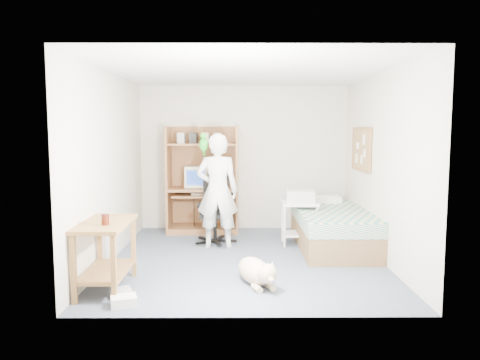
{
  "coord_description": "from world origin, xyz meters",
  "views": [
    {
      "loc": [
        -0.12,
        -6.2,
        1.75
      ],
      "look_at": [
        -0.08,
        0.25,
        1.05
      ],
      "focal_mm": 35.0,
      "sensor_mm": 36.0,
      "label": 1
    }
  ],
  "objects_px": {
    "computer_hutch": "(203,184)",
    "bed": "(332,228)",
    "person": "(217,191)",
    "side_desk": "(106,245)",
    "dog": "(256,271)",
    "printer_cart": "(299,216)",
    "office_chair": "(215,219)"
  },
  "relations": [
    {
      "from": "computer_hutch",
      "to": "bed",
      "type": "xyz_separation_m",
      "value": [
        2.0,
        -1.12,
        -0.53
      ]
    },
    {
      "from": "person",
      "to": "side_desk",
      "type": "bearing_deg",
      "value": 60.12
    },
    {
      "from": "computer_hutch",
      "to": "dog",
      "type": "relative_size",
      "value": 1.99
    },
    {
      "from": "side_desk",
      "to": "printer_cart",
      "type": "height_order",
      "value": "side_desk"
    },
    {
      "from": "side_desk",
      "to": "dog",
      "type": "xyz_separation_m",
      "value": [
        1.65,
        0.14,
        -0.34
      ]
    },
    {
      "from": "computer_hutch",
      "to": "person",
      "type": "relative_size",
      "value": 1.06
    },
    {
      "from": "bed",
      "to": "side_desk",
      "type": "distance_m",
      "value": 3.39
    },
    {
      "from": "person",
      "to": "printer_cart",
      "type": "bearing_deg",
      "value": -170.52
    },
    {
      "from": "side_desk",
      "to": "office_chair",
      "type": "xyz_separation_m",
      "value": [
        1.1,
        2.14,
        -0.13
      ]
    },
    {
      "from": "computer_hutch",
      "to": "office_chair",
      "type": "distance_m",
      "value": 0.95
    },
    {
      "from": "office_chair",
      "to": "computer_hutch",
      "type": "bearing_deg",
      "value": 109.13
    },
    {
      "from": "computer_hutch",
      "to": "side_desk",
      "type": "relative_size",
      "value": 1.8
    },
    {
      "from": "dog",
      "to": "office_chair",
      "type": "bearing_deg",
      "value": 84.91
    },
    {
      "from": "person",
      "to": "dog",
      "type": "bearing_deg",
      "value": 108.63
    },
    {
      "from": "side_desk",
      "to": "office_chair",
      "type": "distance_m",
      "value": 2.41
    },
    {
      "from": "office_chair",
      "to": "printer_cart",
      "type": "distance_m",
      "value": 1.3
    },
    {
      "from": "bed",
      "to": "printer_cart",
      "type": "bearing_deg",
      "value": 158.87
    },
    {
      "from": "person",
      "to": "printer_cart",
      "type": "xyz_separation_m",
      "value": [
        1.24,
        0.16,
        -0.41
      ]
    },
    {
      "from": "computer_hutch",
      "to": "printer_cart",
      "type": "relative_size",
      "value": 2.74
    },
    {
      "from": "bed",
      "to": "dog",
      "type": "distance_m",
      "value": 2.07
    },
    {
      "from": "bed",
      "to": "dog",
      "type": "relative_size",
      "value": 2.24
    },
    {
      "from": "bed",
      "to": "person",
      "type": "bearing_deg",
      "value": 179.36
    },
    {
      "from": "computer_hutch",
      "to": "office_chair",
      "type": "relative_size",
      "value": 1.77
    },
    {
      "from": "person",
      "to": "printer_cart",
      "type": "relative_size",
      "value": 2.58
    },
    {
      "from": "office_chair",
      "to": "dog",
      "type": "relative_size",
      "value": 1.13
    },
    {
      "from": "computer_hutch",
      "to": "side_desk",
      "type": "height_order",
      "value": "computer_hutch"
    },
    {
      "from": "bed",
      "to": "side_desk",
      "type": "relative_size",
      "value": 2.02
    },
    {
      "from": "bed",
      "to": "printer_cart",
      "type": "height_order",
      "value": "bed"
    },
    {
      "from": "computer_hutch",
      "to": "bed",
      "type": "relative_size",
      "value": 0.89
    },
    {
      "from": "computer_hutch",
      "to": "person",
      "type": "height_order",
      "value": "computer_hutch"
    },
    {
      "from": "office_chair",
      "to": "person",
      "type": "bearing_deg",
      "value": -79.03
    },
    {
      "from": "office_chair",
      "to": "dog",
      "type": "bearing_deg",
      "value": -72.51
    }
  ]
}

